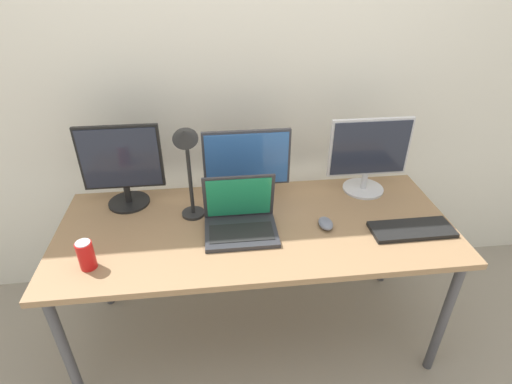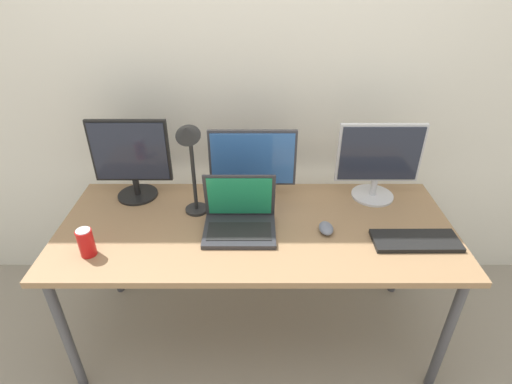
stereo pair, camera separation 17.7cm
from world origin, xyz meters
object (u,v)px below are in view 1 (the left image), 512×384
object	(u,v)px
monitor_left	(122,165)
keyboard_main	(412,229)
work_desk	(256,235)
monitor_center	(247,165)
mouse_by_keyboard	(326,223)
soda_can_near_keyboard	(86,255)
desk_lamp	(187,155)
monitor_right	(369,154)
laptop_silver	(240,218)

from	to	relation	value
monitor_left	keyboard_main	bearing A→B (deg)	-16.38
work_desk	monitor_center	world-z (taller)	monitor_center
keyboard_main	mouse_by_keyboard	world-z (taller)	mouse_by_keyboard
monitor_left	mouse_by_keyboard	distance (m)	1.00
work_desk	soda_can_near_keyboard	xyz separation A→B (m)	(-0.70, -0.21, 0.12)
mouse_by_keyboard	desk_lamp	distance (m)	0.70
monitor_right	laptop_silver	xyz separation A→B (m)	(-0.68, -0.27, -0.15)
keyboard_main	monitor_left	bearing A→B (deg)	163.18
work_desk	monitor_right	distance (m)	0.71
laptop_silver	soda_can_near_keyboard	bearing A→B (deg)	-163.68
laptop_silver	monitor_center	bearing A→B (deg)	77.85
monitor_center	keyboard_main	size ratio (longest dim) A/B	1.15
laptop_silver	desk_lamp	size ratio (longest dim) A/B	0.65
monitor_left	monitor_center	size ratio (longest dim) A/B	0.98
monitor_right	keyboard_main	size ratio (longest dim) A/B	1.11
soda_can_near_keyboard	desk_lamp	bearing A→B (deg)	34.68
work_desk	mouse_by_keyboard	world-z (taller)	mouse_by_keyboard
monitor_left	desk_lamp	distance (m)	0.39
monitor_right	mouse_by_keyboard	xyz separation A→B (m)	(-0.29, -0.30, -0.19)
soda_can_near_keyboard	desk_lamp	size ratio (longest dim) A/B	0.25
keyboard_main	monitor_right	bearing A→B (deg)	103.58
work_desk	monitor_left	bearing A→B (deg)	157.42
work_desk	monitor_left	world-z (taller)	monitor_left
laptop_silver	keyboard_main	xyz separation A→B (m)	(0.77, -0.11, -0.05)
monitor_right	laptop_silver	size ratio (longest dim) A/B	1.28
monitor_center	keyboard_main	world-z (taller)	monitor_center
mouse_by_keyboard	soda_can_near_keyboard	world-z (taller)	soda_can_near_keyboard
laptop_silver	soda_can_near_keyboard	size ratio (longest dim) A/B	2.57
work_desk	monitor_left	distance (m)	0.72
laptop_silver	soda_can_near_keyboard	distance (m)	0.66
monitor_center	soda_can_near_keyboard	xyz separation A→B (m)	(-0.69, -0.45, -0.13)
work_desk	keyboard_main	bearing A→B (deg)	-10.57
monitor_left	monitor_center	xyz separation A→B (m)	(0.60, -0.01, -0.03)
keyboard_main	desk_lamp	bearing A→B (deg)	167.73
monitor_right	keyboard_main	distance (m)	0.44
desk_lamp	mouse_by_keyboard	bearing A→B (deg)	-11.85
work_desk	soda_can_near_keyboard	bearing A→B (deg)	-163.49
monitor_left	soda_can_near_keyboard	size ratio (longest dim) A/B	3.32
monitor_right	laptop_silver	world-z (taller)	monitor_right
monitor_left	desk_lamp	world-z (taller)	desk_lamp
laptop_silver	soda_can_near_keyboard	world-z (taller)	laptop_silver
monitor_left	mouse_by_keyboard	bearing A→B (deg)	-18.19
desk_lamp	work_desk	bearing A→B (deg)	-14.80
laptop_silver	keyboard_main	size ratio (longest dim) A/B	0.86
monitor_left	laptop_silver	size ratio (longest dim) A/B	1.29
monitor_center	soda_can_near_keyboard	size ratio (longest dim) A/B	3.41
keyboard_main	desk_lamp	size ratio (longest dim) A/B	0.75
mouse_by_keyboard	soda_can_near_keyboard	xyz separation A→B (m)	(-1.02, -0.16, 0.04)
monitor_left	keyboard_main	world-z (taller)	monitor_left
monitor_center	laptop_silver	xyz separation A→B (m)	(-0.06, -0.27, -0.13)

